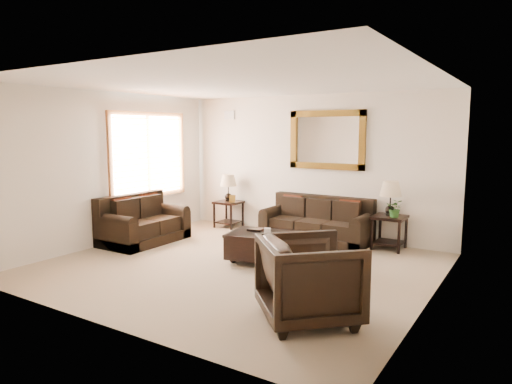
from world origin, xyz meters
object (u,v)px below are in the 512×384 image
Objects in this scene: end_table_left at (228,193)px; armchair at (309,275)px; loveseat at (142,225)px; end_table_right at (390,205)px; sofa at (317,225)px; coffee_table at (274,245)px.

end_table_left is 4.93m from armchair.
armchair is (4.10, -1.54, 0.18)m from loveseat.
end_table_right is at bearing -0.22° from end_table_left.
loveseat is 4.42m from end_table_right.
sofa is at bearing -176.24° from end_table_right.
end_table_right is (3.97, 1.89, 0.45)m from loveseat.
loveseat is (-2.67, -1.80, 0.02)m from sofa.
end_table_left is 2.86m from coffee_table.
sofa is 1.33× the size of coffee_table.
end_table_right reaches higher than coffee_table.
loveseat is 2.74m from coffee_table.
armchair is (0.13, -3.43, -0.27)m from end_table_right.
end_table_left is 3.39m from end_table_right.
sofa is 1.69× the size of end_table_right.
sofa is 2.13m from end_table_left.
loveseat is 1.03× the size of coffee_table.
sofa is at bearing 82.11° from coffee_table.
sofa is at bearing -55.98° from loveseat.
end_table_left is 1.12× the size of armchair.
end_table_right is at bearing -64.60° from loveseat.
armchair is at bearing -87.87° from end_table_right.
loveseat reaches higher than sofa.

